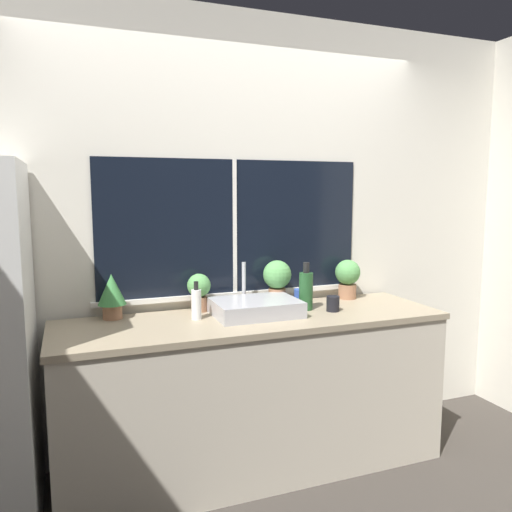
{
  "coord_description": "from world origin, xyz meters",
  "views": [
    {
      "loc": [
        -0.97,
        -2.28,
        1.62
      ],
      "look_at": [
        0.01,
        0.31,
        1.26
      ],
      "focal_mm": 35.0,
      "sensor_mm": 36.0,
      "label": 1
    }
  ],
  "objects_px": {
    "mug_blue": "(300,297)",
    "mug_black": "(333,304)",
    "potted_plant_center_left": "(199,290)",
    "potted_plant_far_right": "(348,276)",
    "bottle_tall": "(306,290)",
    "sink": "(256,307)",
    "soap_bottle": "(196,304)",
    "potted_plant_far_left": "(112,293)",
    "potted_plant_center_right": "(277,278)"
  },
  "relations": [
    {
      "from": "potted_plant_far_left",
      "to": "potted_plant_far_right",
      "type": "bearing_deg",
      "value": 0.0
    },
    {
      "from": "potted_plant_center_right",
      "to": "mug_black",
      "type": "distance_m",
      "value": 0.39
    },
    {
      "from": "soap_bottle",
      "to": "potted_plant_center_right",
      "type": "bearing_deg",
      "value": 17.59
    },
    {
      "from": "soap_bottle",
      "to": "mug_blue",
      "type": "xyz_separation_m",
      "value": [
        0.7,
        0.11,
        -0.04
      ]
    },
    {
      "from": "bottle_tall",
      "to": "mug_blue",
      "type": "distance_m",
      "value": 0.14
    },
    {
      "from": "sink",
      "to": "bottle_tall",
      "type": "relative_size",
      "value": 1.68
    },
    {
      "from": "mug_black",
      "to": "mug_blue",
      "type": "xyz_separation_m",
      "value": [
        -0.11,
        0.22,
        0.0
      ]
    },
    {
      "from": "sink",
      "to": "potted_plant_center_right",
      "type": "bearing_deg",
      "value": 42.75
    },
    {
      "from": "potted_plant_far_left",
      "to": "mug_black",
      "type": "xyz_separation_m",
      "value": [
        1.25,
        -0.28,
        -0.1
      ]
    },
    {
      "from": "bottle_tall",
      "to": "mug_blue",
      "type": "xyz_separation_m",
      "value": [
        0.02,
        0.12,
        -0.07
      ]
    },
    {
      "from": "mug_blue",
      "to": "mug_black",
      "type": "bearing_deg",
      "value": -63.15
    },
    {
      "from": "potted_plant_center_right",
      "to": "mug_blue",
      "type": "xyz_separation_m",
      "value": [
        0.13,
        -0.06,
        -0.12
      ]
    },
    {
      "from": "potted_plant_center_right",
      "to": "mug_blue",
      "type": "relative_size",
      "value": 2.81
    },
    {
      "from": "soap_bottle",
      "to": "mug_black",
      "type": "distance_m",
      "value": 0.82
    },
    {
      "from": "potted_plant_center_left",
      "to": "mug_blue",
      "type": "distance_m",
      "value": 0.64
    },
    {
      "from": "bottle_tall",
      "to": "potted_plant_far_right",
      "type": "bearing_deg",
      "value": 24.99
    },
    {
      "from": "potted_plant_center_right",
      "to": "mug_black",
      "type": "xyz_separation_m",
      "value": [
        0.24,
        -0.28,
        -0.12
      ]
    },
    {
      "from": "potted_plant_far_right",
      "to": "mug_black",
      "type": "bearing_deg",
      "value": -133.49
    },
    {
      "from": "potted_plant_far_right",
      "to": "bottle_tall",
      "type": "relative_size",
      "value": 0.9
    },
    {
      "from": "sink",
      "to": "soap_bottle",
      "type": "xyz_separation_m",
      "value": [
        -0.34,
        0.03,
        0.04
      ]
    },
    {
      "from": "potted_plant_far_left",
      "to": "soap_bottle",
      "type": "relative_size",
      "value": 1.18
    },
    {
      "from": "sink",
      "to": "potted_plant_far_right",
      "type": "height_order",
      "value": "sink"
    },
    {
      "from": "potted_plant_center_left",
      "to": "potted_plant_far_right",
      "type": "relative_size",
      "value": 0.87
    },
    {
      "from": "sink",
      "to": "potted_plant_far_left",
      "type": "distance_m",
      "value": 0.81
    },
    {
      "from": "bottle_tall",
      "to": "mug_blue",
      "type": "height_order",
      "value": "bottle_tall"
    },
    {
      "from": "sink",
      "to": "potted_plant_center_left",
      "type": "bearing_deg",
      "value": 144.01
    },
    {
      "from": "potted_plant_far_left",
      "to": "potted_plant_far_right",
      "type": "height_order",
      "value": "potted_plant_far_right"
    },
    {
      "from": "soap_bottle",
      "to": "mug_blue",
      "type": "distance_m",
      "value": 0.71
    },
    {
      "from": "potted_plant_center_right",
      "to": "soap_bottle",
      "type": "distance_m",
      "value": 0.6
    },
    {
      "from": "potted_plant_far_left",
      "to": "bottle_tall",
      "type": "height_order",
      "value": "bottle_tall"
    },
    {
      "from": "potted_plant_center_left",
      "to": "mug_black",
      "type": "height_order",
      "value": "potted_plant_center_left"
    },
    {
      "from": "potted_plant_center_right",
      "to": "soap_bottle",
      "type": "relative_size",
      "value": 1.31
    },
    {
      "from": "potted_plant_far_right",
      "to": "sink",
      "type": "bearing_deg",
      "value": -164.32
    },
    {
      "from": "sink",
      "to": "soap_bottle",
      "type": "distance_m",
      "value": 0.35
    },
    {
      "from": "potted_plant_far_left",
      "to": "soap_bottle",
      "type": "xyz_separation_m",
      "value": [
        0.44,
        -0.18,
        -0.06
      ]
    },
    {
      "from": "sink",
      "to": "bottle_tall",
      "type": "xyz_separation_m",
      "value": [
        0.33,
        0.02,
        0.07
      ]
    },
    {
      "from": "mug_black",
      "to": "bottle_tall",
      "type": "bearing_deg",
      "value": 144.24
    },
    {
      "from": "potted_plant_center_left",
      "to": "potted_plant_far_right",
      "type": "xyz_separation_m",
      "value": [
        1.01,
        0.0,
        0.02
      ]
    },
    {
      "from": "potted_plant_center_left",
      "to": "bottle_tall",
      "type": "relative_size",
      "value": 0.79
    },
    {
      "from": "sink",
      "to": "potted_plant_far_left",
      "type": "bearing_deg",
      "value": 165.3
    },
    {
      "from": "potted_plant_far_left",
      "to": "potted_plant_center_left",
      "type": "xyz_separation_m",
      "value": [
        0.5,
        0.0,
        -0.01
      ]
    },
    {
      "from": "potted_plant_center_right",
      "to": "bottle_tall",
      "type": "height_order",
      "value": "bottle_tall"
    },
    {
      "from": "potted_plant_center_left",
      "to": "soap_bottle",
      "type": "bearing_deg",
      "value": -108.85
    },
    {
      "from": "potted_plant_center_left",
      "to": "mug_black",
      "type": "relative_size",
      "value": 2.49
    },
    {
      "from": "potted_plant_center_left",
      "to": "bottle_tall",
      "type": "bearing_deg",
      "value": -16.84
    },
    {
      "from": "mug_black",
      "to": "soap_bottle",
      "type": "bearing_deg",
      "value": 172.82
    },
    {
      "from": "soap_bottle",
      "to": "bottle_tall",
      "type": "xyz_separation_m",
      "value": [
        0.68,
        -0.01,
        0.03
      ]
    },
    {
      "from": "potted_plant_center_left",
      "to": "potted_plant_far_right",
      "type": "distance_m",
      "value": 1.01
    },
    {
      "from": "sink",
      "to": "soap_bottle",
      "type": "relative_size",
      "value": 2.25
    },
    {
      "from": "potted_plant_far_right",
      "to": "bottle_tall",
      "type": "xyz_separation_m",
      "value": [
        -0.4,
        -0.19,
        -0.03
      ]
    }
  ]
}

